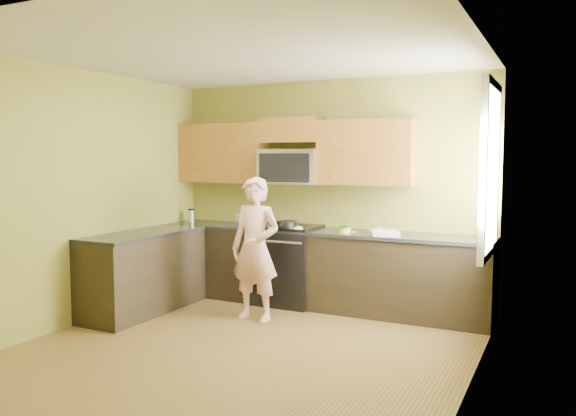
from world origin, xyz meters
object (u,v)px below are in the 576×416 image
Objects in this scene: microwave at (291,184)px; frying_pan at (286,226)px; travel_mug at (191,222)px; stove at (287,264)px; woman at (255,249)px; butter_tub at (345,233)px.

microwave is 0.53m from frying_pan.
microwave is 4.33× the size of travel_mug.
stove is at bearing -90.00° from microwave.
microwave reaches higher than woman.
stove is 5.42× the size of travel_mug.
woman is at bearing -89.60° from microwave.
microwave reaches higher than stove.
woman reaches higher than butter_tub.
microwave is at bearing 4.38° from travel_mug.
frying_pan is 0.77m from butter_tub.
travel_mug is (-1.42, 0.80, 0.14)m from woman.
microwave is 0.98m from butter_tub.
butter_tub is (0.77, -0.05, -0.03)m from frying_pan.
travel_mug is at bearing 166.15° from frying_pan.
stove is 0.61× the size of woman.
woman is at bearing -89.54° from stove.
butter_tub reaches higher than stove.
microwave is (0.00, 0.12, 0.97)m from stove.
butter_tub is (0.78, 0.69, 0.14)m from woman.
woman is 1.05m from butter_tub.
butter_tub is at bearing 42.78° from woman.
woman is at bearing -29.46° from travel_mug.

